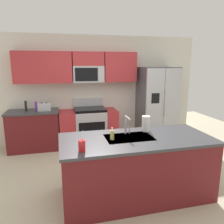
# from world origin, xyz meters

# --- Properties ---
(ground_plane) EXTENTS (9.00, 9.00, 0.00)m
(ground_plane) POSITION_xyz_m (0.00, 0.00, 0.00)
(ground_plane) COLOR beige
(ground_plane) RESTS_ON ground
(kitchen_wall_unit) EXTENTS (5.20, 0.43, 2.60)m
(kitchen_wall_unit) POSITION_xyz_m (-0.14, 2.08, 1.47)
(kitchen_wall_unit) COLOR silver
(kitchen_wall_unit) RESTS_ON ground
(back_counter) EXTENTS (1.13, 0.63, 0.90)m
(back_counter) POSITION_xyz_m (-1.50, 1.80, 0.45)
(back_counter) COLOR maroon
(back_counter) RESTS_ON ground
(range_oven) EXTENTS (1.36, 0.61, 1.10)m
(range_oven) POSITION_xyz_m (-0.24, 1.80, 0.44)
(range_oven) COLOR #B7BABF
(range_oven) RESTS_ON ground
(refrigerator) EXTENTS (0.90, 0.76, 1.85)m
(refrigerator) POSITION_xyz_m (1.49, 1.73, 0.93)
(refrigerator) COLOR #4C4F54
(refrigerator) RESTS_ON ground
(island_counter) EXTENTS (2.17, 0.98, 0.90)m
(island_counter) POSITION_xyz_m (0.14, -0.48, 0.45)
(island_counter) COLOR maroon
(island_counter) RESTS_ON ground
(toaster) EXTENTS (0.28, 0.16, 0.18)m
(toaster) POSITION_xyz_m (-1.23, 1.75, 0.99)
(toaster) COLOR #B7BABF
(toaster) RESTS_ON back_counter
(pepper_mill) EXTENTS (0.05, 0.05, 0.23)m
(pepper_mill) POSITION_xyz_m (-1.63, 1.80, 1.02)
(pepper_mill) COLOR black
(pepper_mill) RESTS_ON back_counter
(bottle_purple) EXTENTS (0.06, 0.06, 0.21)m
(bottle_purple) POSITION_xyz_m (-1.41, 1.77, 1.01)
(bottle_purple) COLOR purple
(bottle_purple) RESTS_ON back_counter
(sink_faucet) EXTENTS (0.08, 0.21, 0.28)m
(sink_faucet) POSITION_xyz_m (0.05, -0.29, 1.07)
(sink_faucet) COLOR #B7BABF
(sink_faucet) RESTS_ON island_counter
(drink_cup_red) EXTENTS (0.08, 0.08, 0.26)m
(drink_cup_red) POSITION_xyz_m (-0.67, -0.78, 0.97)
(drink_cup_red) COLOR red
(drink_cup_red) RESTS_ON island_counter
(soap_dispenser) EXTENTS (0.06, 0.06, 0.17)m
(soap_dispenser) POSITION_xyz_m (-0.22, -0.46, 0.97)
(soap_dispenser) COLOR #D8CC66
(soap_dispenser) RESTS_ON island_counter
(paper_towel_roll) EXTENTS (0.12, 0.12, 0.24)m
(paper_towel_roll) POSITION_xyz_m (0.39, -0.20, 1.02)
(paper_towel_roll) COLOR white
(paper_towel_roll) RESTS_ON island_counter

